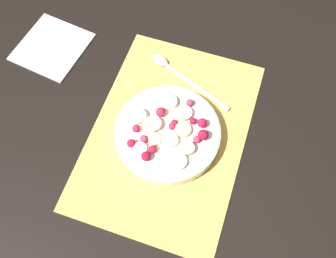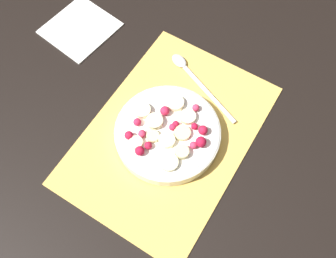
% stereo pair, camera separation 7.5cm
% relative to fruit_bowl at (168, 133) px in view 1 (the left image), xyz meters
% --- Properties ---
extents(ground_plane, '(3.00, 3.00, 0.00)m').
position_rel_fruit_bowl_xyz_m(ground_plane, '(-0.01, -0.00, -0.02)').
color(ground_plane, black).
extents(placemat, '(0.46, 0.32, 0.01)m').
position_rel_fruit_bowl_xyz_m(placemat, '(-0.01, -0.00, -0.02)').
color(placemat, '#E0B251').
rests_on(placemat, ground_plane).
extents(fruit_bowl, '(0.22, 0.22, 0.05)m').
position_rel_fruit_bowl_xyz_m(fruit_bowl, '(0.00, 0.00, 0.00)').
color(fruit_bowl, silver).
rests_on(fruit_bowl, placemat).
extents(spoon, '(0.10, 0.21, 0.01)m').
position_rel_fruit_bowl_xyz_m(spoon, '(-0.16, -0.04, -0.02)').
color(spoon, silver).
rests_on(spoon, placemat).
extents(napkin, '(0.17, 0.17, 0.01)m').
position_rel_fruit_bowl_xyz_m(napkin, '(-0.14, -0.34, -0.02)').
color(napkin, white).
rests_on(napkin, ground_plane).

